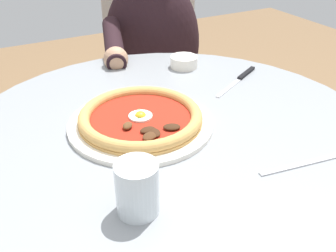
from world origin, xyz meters
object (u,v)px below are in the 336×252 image
dining_table (170,192)px  water_glass (137,191)px  ramekin_capers (184,61)px  fork_utensil (303,164)px  pizza_on_plate (141,119)px  cafe_chair_diner (151,74)px  steak_knife (242,77)px  diner_person (153,94)px

dining_table → water_glass: 0.32m
ramekin_capers → fork_utensil: size_ratio=0.43×
pizza_on_plate → cafe_chair_diner: (0.36, 0.71, -0.24)m
steak_knife → ramekin_capers: ramekin_capers is taller
diner_person → pizza_on_plate: bearing=-117.7°
cafe_chair_diner → dining_table: bearing=-112.4°
pizza_on_plate → water_glass: water_glass is taller
steak_knife → water_glass: bearing=-143.8°
ramekin_capers → fork_utensil: bearing=-94.5°
ramekin_capers → cafe_chair_diner: size_ratio=0.09×
dining_table → steak_knife: 0.36m
ramekin_capers → fork_utensil: ramekin_capers is taller
dining_table → pizza_on_plate: bearing=137.8°
pizza_on_plate → steak_knife: (0.34, 0.10, -0.01)m
ramekin_capers → fork_utensil: (-0.04, -0.50, -0.02)m
dining_table → fork_utensil: (0.15, -0.22, 0.17)m
dining_table → cafe_chair_diner: 0.81m
dining_table → cafe_chair_diner: cafe_chair_diner is taller
dining_table → water_glass: bearing=-130.1°
diner_person → cafe_chair_diner: bearing=66.9°
dining_table → diner_person: diner_person is taller
diner_person → cafe_chair_diner: 0.15m
water_glass → cafe_chair_diner: cafe_chair_diner is taller
pizza_on_plate → diner_person: size_ratio=0.27×
dining_table → cafe_chair_diner: (0.31, 0.75, -0.05)m
steak_knife → fork_utensil: 0.38m
pizza_on_plate → steak_knife: 0.35m
steak_knife → ramekin_capers: (-0.10, 0.14, 0.01)m
water_glass → steak_knife: size_ratio=0.45×
fork_utensil → pizza_on_plate: bearing=127.5°
pizza_on_plate → fork_utensil: size_ratio=1.72×
pizza_on_plate → water_glass: size_ratio=3.53×
ramekin_capers → diner_person: diner_person is taller
dining_table → ramekin_capers: 0.39m
ramekin_capers → cafe_chair_diner: cafe_chair_diner is taller
steak_knife → cafe_chair_diner: cafe_chair_diner is taller
cafe_chair_diner → steak_knife: bearing=-92.0°
pizza_on_plate → ramekin_capers: (0.24, 0.23, 0.00)m
dining_table → fork_utensil: 0.32m
steak_knife → fork_utensil: bearing=-110.8°
water_glass → ramekin_capers: size_ratio=1.13×
fork_utensil → ramekin_capers: bearing=85.5°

